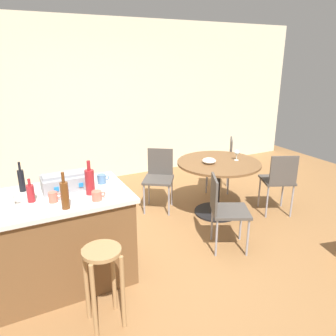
% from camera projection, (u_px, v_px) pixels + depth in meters
% --- Properties ---
extents(ground_plane, '(8.80, 8.80, 0.00)m').
position_uv_depth(ground_plane, '(184.00, 254.00, 3.64)').
color(ground_plane, olive).
extents(back_wall, '(8.00, 0.10, 2.70)m').
position_uv_depth(back_wall, '(103.00, 102.00, 5.58)').
color(back_wall, beige).
rests_on(back_wall, ground_plane).
extents(kitchen_island, '(1.38, 0.83, 0.89)m').
position_uv_depth(kitchen_island, '(56.00, 240.00, 3.07)').
color(kitchen_island, brown).
rests_on(kitchen_island, ground_plane).
extents(wooden_stool, '(0.30, 0.30, 0.69)m').
position_uv_depth(wooden_stool, '(103.00, 272.00, 2.56)').
color(wooden_stool, '#A37A4C').
rests_on(wooden_stool, ground_plane).
extents(dining_table, '(1.11, 1.11, 0.75)m').
position_uv_depth(dining_table, '(218.00, 174.00, 4.44)').
color(dining_table, black).
rests_on(dining_table, ground_plane).
extents(folding_chair_near, '(0.54, 0.54, 0.86)m').
position_uv_depth(folding_chair_near, '(224.00, 207.00, 3.62)').
color(folding_chair_near, '#47423D').
rests_on(folding_chair_near, ground_plane).
extents(folding_chair_far, '(0.53, 0.53, 0.87)m').
position_uv_depth(folding_chair_far, '(279.00, 179.00, 4.43)').
color(folding_chair_far, '#47423D').
rests_on(folding_chair_far, ground_plane).
extents(folding_chair_left, '(0.56, 0.56, 0.87)m').
position_uv_depth(folding_chair_left, '(223.00, 160.00, 5.26)').
color(folding_chair_left, '#47423D').
rests_on(folding_chair_left, ground_plane).
extents(folding_chair_right, '(0.56, 0.56, 0.85)m').
position_uv_depth(folding_chair_right, '(159.00, 175.00, 4.63)').
color(folding_chair_right, '#47423D').
rests_on(folding_chair_right, ground_plane).
extents(toolbox, '(0.44, 0.27, 0.15)m').
position_uv_depth(toolbox, '(66.00, 182.00, 3.08)').
color(toolbox, gray).
rests_on(toolbox, kitchen_island).
extents(bottle_0, '(0.06, 0.06, 0.21)m').
position_uv_depth(bottle_0, '(31.00, 193.00, 2.80)').
color(bottle_0, maroon).
rests_on(bottle_0, kitchen_island).
extents(bottle_1, '(0.08, 0.08, 0.32)m').
position_uv_depth(bottle_1, '(90.00, 181.00, 2.95)').
color(bottle_1, maroon).
rests_on(bottle_1, kitchen_island).
extents(bottle_2, '(0.07, 0.07, 0.31)m').
position_uv_depth(bottle_2, '(65.00, 195.00, 2.66)').
color(bottle_2, '#603314').
rests_on(bottle_2, kitchen_island).
extents(bottle_3, '(0.06, 0.06, 0.28)m').
position_uv_depth(bottle_3, '(21.00, 180.00, 3.02)').
color(bottle_3, black).
rests_on(bottle_3, kitchen_island).
extents(cup_0, '(0.11, 0.07, 0.10)m').
position_uv_depth(cup_0, '(10.00, 200.00, 2.73)').
color(cup_0, white).
rests_on(cup_0, kitchen_island).
extents(cup_1, '(0.12, 0.08, 0.09)m').
position_uv_depth(cup_1, '(102.00, 179.00, 3.23)').
color(cup_1, '#4C7099').
rests_on(cup_1, kitchen_island).
extents(cup_3, '(0.11, 0.07, 0.09)m').
position_uv_depth(cup_3, '(53.00, 197.00, 2.81)').
color(cup_3, '#DB6651').
rests_on(cup_3, kitchen_island).
extents(cup_4, '(0.12, 0.09, 0.08)m').
position_uv_depth(cup_4, '(97.00, 196.00, 2.84)').
color(cup_4, '#DB6651').
rests_on(cup_4, kitchen_island).
extents(wine_glass, '(0.07, 0.07, 0.14)m').
position_uv_depth(wine_glass, '(237.00, 153.00, 4.42)').
color(wine_glass, silver).
rests_on(wine_glass, dining_table).
extents(serving_bowl, '(0.18, 0.18, 0.07)m').
position_uv_depth(serving_bowl, '(209.00, 161.00, 4.32)').
color(serving_bowl, white).
rests_on(serving_bowl, dining_table).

